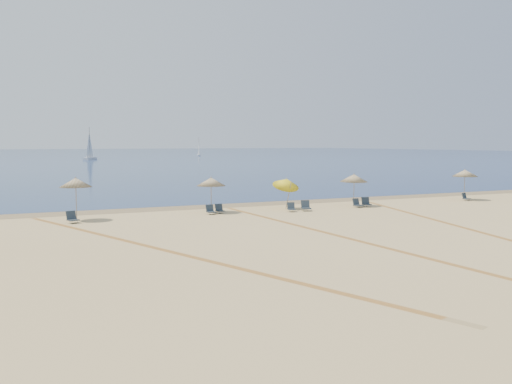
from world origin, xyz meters
TOP-DOWN VIEW (x-y plane):
  - ground at (0.00, 0.00)m, footprint 160.00×160.00m
  - ocean at (0.00, 225.00)m, footprint 500.00×500.00m
  - wet_sand at (0.00, 24.00)m, footprint 500.00×500.00m
  - umbrella_1 at (-11.71, 20.16)m, footprint 1.91×1.91m
  - umbrella_2 at (-3.10, 20.39)m, footprint 1.94×1.94m
  - umbrella_3 at (2.38, 20.12)m, footprint 1.87×1.94m
  - umbrella_4 at (7.73, 19.68)m, footprint 2.02×2.03m
  - umbrella_5 at (18.45, 19.66)m, footprint 2.03×2.03m
  - chair_2 at (-12.07, 19.19)m, footprint 0.76×0.82m
  - chair_3 at (-3.44, 19.60)m, footprint 0.56×0.64m
  - chair_4 at (-2.70, 19.88)m, footprint 0.53×0.62m
  - chair_5 at (2.04, 18.69)m, footprint 0.65×0.72m
  - chair_6 at (3.14, 18.67)m, footprint 0.76×0.83m
  - chair_7 at (7.47, 18.84)m, footprint 0.59×0.67m
  - chair_8 at (8.34, 18.96)m, footprint 0.71×0.79m
  - chair_9 at (18.21, 19.25)m, footprint 0.62×0.69m
  - sailboat_0 at (5.54, 144.23)m, footprint 4.47×5.94m
  - sailboat_2 at (47.64, 175.67)m, footprint 2.35×4.66m
  - tire_tracks at (-0.87, 8.82)m, footprint 51.80×37.06m

SIDE VIEW (x-z plane):
  - ground at x=0.00m, z-range 0.00..0.00m
  - tire_tracks at x=-0.87m, z-range 0.00..0.00m
  - wet_sand at x=0.00m, z-range 0.00..0.00m
  - ocean at x=0.00m, z-range 0.01..0.01m
  - chair_9 at x=18.21m, z-range -0.04..0.57m
  - chair_4 at x=-2.70m, z-range -0.04..0.58m
  - chair_5 at x=2.04m, z-range -0.04..0.58m
  - chair_3 at x=-3.44m, z-range -0.04..0.58m
  - chair_7 at x=7.47m, z-range -0.04..0.61m
  - chair_2 at x=-12.07m, z-range -0.04..0.65m
  - chair_8 at x=8.34m, z-range -0.04..0.65m
  - chair_6 at x=3.14m, z-range -0.04..0.67m
  - umbrella_3 at x=2.38m, z-range 0.62..3.11m
  - sailboat_2 at x=47.64m, z-range -1.33..5.40m
  - umbrella_2 at x=-3.10m, z-range 0.86..3.27m
  - umbrella_4 at x=7.73m, z-range 0.87..3.28m
  - umbrella_5 at x=18.45m, z-range 0.92..3.45m
  - umbrella_1 at x=-11.71m, z-range 0.97..3.60m
  - sailboat_0 at x=5.54m, z-range -1.77..7.20m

